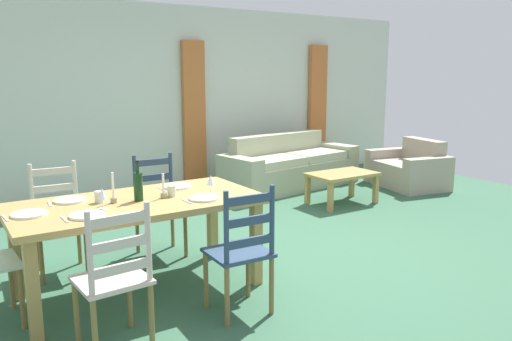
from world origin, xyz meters
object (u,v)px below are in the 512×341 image
at_px(wine_bottle, 138,186).
at_px(wine_glass_near_right, 211,181).
at_px(coffee_cup_secondary, 99,197).
at_px(dining_chair_far_left, 58,219).
at_px(armchair_upholstered, 410,170).
at_px(couch, 288,168).
at_px(dining_chair_near_left, 115,278).
at_px(coffee_cup_primary, 172,191).
at_px(coffee_table, 342,178).
at_px(dining_table, 138,211).
at_px(dining_chair_near_right, 242,251).
at_px(dining_chair_far_right, 158,205).
at_px(wine_glass_near_left, 102,194).

xyz_separation_m(wine_bottle, wine_glass_near_right, (0.57, -0.11, -0.01)).
bearing_deg(coffee_cup_secondary, dining_chair_far_left, 104.39).
height_order(dining_chair_far_left, wine_glass_near_right, dining_chair_far_left).
bearing_deg(armchair_upholstered, couch, 148.97).
bearing_deg(coffee_cup_secondary, wine_bottle, -21.00).
relative_size(dining_chair_near_left, armchair_upholstered, 0.74).
distance_m(coffee_cup_secondary, couch, 4.26).
xyz_separation_m(wine_bottle, coffee_cup_primary, (0.27, -0.01, -0.07)).
bearing_deg(coffee_table, coffee_cup_secondary, -162.23).
height_order(coffee_cup_primary, coffee_table, coffee_cup_primary).
distance_m(dining_table, dining_chair_near_right, 0.92).
distance_m(dining_chair_near_left, dining_chair_far_right, 1.75).
xyz_separation_m(wine_glass_near_right, coffee_table, (2.68, 1.34, -0.51)).
relative_size(wine_bottle, coffee_cup_secondary, 3.51).
relative_size(wine_bottle, wine_glass_near_right, 1.96).
xyz_separation_m(dining_chair_near_right, coffee_cup_primary, (-0.20, 0.74, 0.32)).
distance_m(wine_glass_near_left, coffee_table, 3.83).
xyz_separation_m(dining_chair_far_left, wine_bottle, (0.45, -0.79, 0.39)).
xyz_separation_m(dining_chair_far_left, coffee_cup_primary, (0.72, -0.80, 0.32)).
relative_size(wine_glass_near_left, coffee_table, 0.18).
relative_size(coffee_cup_primary, coffee_table, 0.10).
xyz_separation_m(dining_chair_near_right, dining_chair_far_left, (-0.92, 1.54, 0.00)).
relative_size(dining_chair_far_left, wine_bottle, 3.04).
bearing_deg(wine_glass_near_left, coffee_cup_secondary, 81.15).
height_order(dining_chair_near_right, dining_chair_far_right, same).
bearing_deg(dining_chair_near_left, couch, 40.82).
distance_m(wine_bottle, coffee_table, 3.51).
relative_size(dining_chair_near_right, dining_chair_far_right, 1.00).
relative_size(dining_table, wine_glass_near_left, 11.80).
bearing_deg(coffee_table, coffee_cup_primary, -157.37).
relative_size(dining_chair_near_left, dining_chair_near_right, 1.00).
height_order(dining_chair_near_left, wine_glass_near_left, dining_chair_near_left).
bearing_deg(dining_chair_far_left, dining_chair_near_right, -59.11).
relative_size(dining_chair_far_left, couch, 0.40).
distance_m(dining_chair_near_right, wine_bottle, 0.97).
distance_m(dining_chair_far_right, coffee_table, 2.83).
xyz_separation_m(dining_table, wine_bottle, (0.00, -0.02, 0.20)).
xyz_separation_m(dining_chair_near_right, wine_bottle, (-0.47, 0.75, 0.39)).
bearing_deg(dining_chair_far_right, wine_glass_near_right, -82.71).
distance_m(dining_table, wine_bottle, 0.21).
bearing_deg(wine_bottle, wine_glass_near_right, -11.11).
distance_m(dining_table, dining_chair_far_right, 0.89).
height_order(dining_chair_near_right, wine_glass_near_right, dining_chair_near_right).
bearing_deg(dining_chair_far_left, armchair_upholstered, 7.23).
relative_size(wine_bottle, wine_glass_near_left, 1.96).
bearing_deg(dining_chair_far_right, dining_table, -121.87).
relative_size(dining_table, dining_chair_far_right, 1.98).
height_order(dining_chair_near_right, wine_bottle, wine_bottle).
relative_size(wine_glass_near_left, coffee_cup_secondary, 1.79).
height_order(coffee_cup_primary, couch, coffee_cup_primary).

